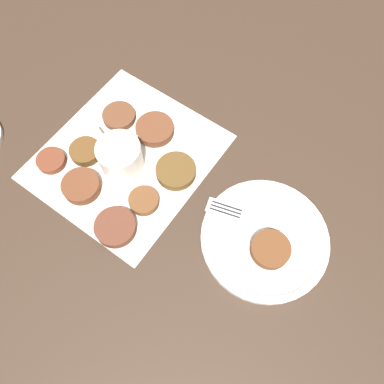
% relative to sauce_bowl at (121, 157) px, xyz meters
% --- Properties ---
extents(ground_plane, '(4.00, 4.00, 0.00)m').
position_rel_sauce_bowl_xyz_m(ground_plane, '(-0.01, -0.02, -0.03)').
color(ground_plane, '#38281E').
extents(napkin, '(0.39, 0.37, 0.00)m').
position_rel_sauce_bowl_xyz_m(napkin, '(0.02, 0.01, -0.03)').
color(napkin, silver).
rests_on(napkin, ground_plane).
extents(sauce_bowl, '(0.09, 0.12, 0.11)m').
position_rel_sauce_bowl_xyz_m(sauce_bowl, '(0.00, 0.00, 0.00)').
color(sauce_bowl, white).
rests_on(sauce_bowl, napkin).
extents(fritter_0, '(0.08, 0.08, 0.02)m').
position_rel_sauce_bowl_xyz_m(fritter_0, '(0.10, 0.01, -0.02)').
color(fritter_0, brown).
rests_on(fritter_0, napkin).
extents(fritter_1, '(0.06, 0.06, 0.01)m').
position_rel_sauce_bowl_xyz_m(fritter_1, '(-0.10, 0.10, -0.02)').
color(fritter_1, brown).
rests_on(fritter_1, napkin).
extents(fritter_2, '(0.08, 0.08, 0.02)m').
position_rel_sauce_bowl_xyz_m(fritter_2, '(-0.10, -0.10, -0.02)').
color(fritter_2, brown).
rests_on(fritter_2, napkin).
extents(fritter_3, '(0.06, 0.06, 0.02)m').
position_rel_sauce_bowl_xyz_m(fritter_3, '(-0.04, 0.07, -0.02)').
color(fritter_3, brown).
rests_on(fritter_3, napkin).
extents(fritter_4, '(0.08, 0.08, 0.02)m').
position_rel_sauce_bowl_xyz_m(fritter_4, '(0.06, -0.09, -0.02)').
color(fritter_4, brown).
rests_on(fritter_4, napkin).
extents(fritter_5, '(0.07, 0.07, 0.01)m').
position_rel_sauce_bowl_xyz_m(fritter_5, '(0.07, 0.09, -0.02)').
color(fritter_5, brown).
rests_on(fritter_5, napkin).
extents(fritter_6, '(0.07, 0.07, 0.02)m').
position_rel_sauce_bowl_xyz_m(fritter_6, '(-0.09, 0.01, -0.02)').
color(fritter_6, brown).
rests_on(fritter_6, napkin).
extents(fritter_7, '(0.06, 0.06, 0.02)m').
position_rel_sauce_bowl_xyz_m(fritter_7, '(-0.02, -0.09, -0.02)').
color(fritter_7, brown).
rests_on(fritter_7, napkin).
extents(serving_plate, '(0.23, 0.23, 0.02)m').
position_rel_sauce_bowl_xyz_m(serving_plate, '(0.08, -0.30, -0.02)').
color(serving_plate, white).
rests_on(serving_plate, ground_plane).
extents(fritter_on_plate, '(0.07, 0.07, 0.02)m').
position_rel_sauce_bowl_xyz_m(fritter_on_plate, '(0.07, -0.32, -0.00)').
color(fritter_on_plate, brown).
rests_on(fritter_on_plate, serving_plate).
extents(fork, '(0.10, 0.18, 0.00)m').
position_rel_sauce_bowl_xyz_m(fork, '(0.08, -0.25, -0.01)').
color(fork, silver).
rests_on(fork, serving_plate).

